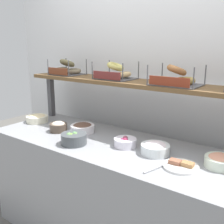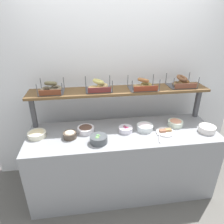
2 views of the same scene
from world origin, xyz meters
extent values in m
cube|color=silver|center=(0.00, 0.55, 1.20)|extent=(3.38, 0.06, 2.40)
cube|color=gray|center=(0.00, 0.00, 0.42)|extent=(2.18, 0.70, 0.85)
cube|color=#4C4C51|center=(-1.03, 0.27, 1.05)|extent=(0.05, 0.05, 0.40)
cube|color=brown|center=(0.00, 0.27, 1.26)|extent=(2.14, 0.32, 0.03)
cylinder|color=silver|center=(0.66, 0.06, 0.88)|extent=(0.18, 0.18, 0.06)
ellipsoid|color=#EA9C7C|center=(0.66, 0.06, 0.91)|extent=(0.14, 0.14, 0.04)
cylinder|color=#474C50|center=(-0.30, -0.17, 0.89)|extent=(0.19, 0.19, 0.08)
sphere|color=#689B5A|center=(-0.32, -0.20, 0.92)|extent=(0.05, 0.05, 0.05)
sphere|color=olive|center=(-0.31, -0.20, 0.92)|extent=(0.04, 0.04, 0.04)
sphere|color=#5D894A|center=(-0.29, -0.16, 0.92)|extent=(0.04, 0.04, 0.04)
sphere|color=#5A9F5F|center=(-0.31, -0.16, 0.92)|extent=(0.04, 0.04, 0.04)
cylinder|color=white|center=(0.03, 0.01, 0.88)|extent=(0.16, 0.16, 0.06)
sphere|color=#971F52|center=(0.02, -0.02, 0.90)|extent=(0.03, 0.03, 0.03)
sphere|color=#A13D57|center=(0.03, 0.02, 0.90)|extent=(0.03, 0.03, 0.03)
sphere|color=#A72F53|center=(0.04, -0.01, 0.90)|extent=(0.04, 0.04, 0.04)
sphere|color=#8E4055|center=(0.02, 0.02, 0.90)|extent=(0.04, 0.04, 0.04)
cylinder|color=#4B3E33|center=(-0.61, -0.04, 0.88)|extent=(0.15, 0.15, 0.07)
ellipsoid|color=beige|center=(-0.61, -0.04, 0.91)|extent=(0.11, 0.11, 0.05)
cylinder|color=white|center=(0.26, 0.01, 0.88)|extent=(0.19, 0.19, 0.06)
ellipsoid|color=white|center=(0.26, 0.01, 0.91)|extent=(0.15, 0.15, 0.05)
cylinder|color=white|center=(-0.43, 0.06, 0.88)|extent=(0.20, 0.20, 0.06)
ellipsoid|color=brown|center=(-0.43, 0.06, 0.91)|extent=(0.15, 0.15, 0.04)
cylinder|color=beige|center=(-0.97, 0.03, 0.88)|extent=(0.20, 0.20, 0.06)
ellipsoid|color=beige|center=(-0.97, 0.03, 0.90)|extent=(0.15, 0.15, 0.04)
cylinder|color=white|center=(0.48, -0.08, 0.86)|extent=(0.21, 0.21, 0.01)
cube|color=#905942|center=(0.44, -0.08, 0.88)|extent=(0.07, 0.05, 0.02)
cube|color=#9E7145|center=(0.52, -0.07, 0.88)|extent=(0.07, 0.05, 0.02)
cube|color=#B7B7BC|center=(0.36, -0.21, 0.86)|extent=(0.05, 0.14, 0.01)
ellipsoid|color=#B7B7BC|center=(0.39, -0.13, 0.86)|extent=(0.04, 0.03, 0.01)
cube|color=#4C4C51|center=(-0.79, 0.27, 1.28)|extent=(0.27, 0.24, 0.01)
cylinder|color=#4C4C51|center=(-0.92, 0.16, 1.35)|extent=(0.01, 0.01, 0.14)
cylinder|color=#4C4C51|center=(-0.66, 0.16, 1.35)|extent=(0.01, 0.01, 0.14)
cylinder|color=#4C4C51|center=(-0.92, 0.39, 1.35)|extent=(0.01, 0.01, 0.14)
cylinder|color=#4C4C51|center=(-0.66, 0.39, 1.35)|extent=(0.01, 0.01, 0.14)
cube|color=brown|center=(-0.79, 0.15, 1.32)|extent=(0.23, 0.01, 0.06)
torus|color=#7B6C55|center=(-0.84, 0.24, 1.32)|extent=(0.18, 0.19, 0.06)
torus|color=#746750|center=(-0.75, 0.31, 1.31)|extent=(0.15, 0.15, 0.05)
torus|color=#6B6544|center=(-0.79, 0.27, 1.39)|extent=(0.16, 0.17, 0.09)
cube|color=#4C4C51|center=(-0.25, 0.28, 1.28)|extent=(0.30, 0.24, 0.01)
cylinder|color=#4C4C51|center=(-0.40, 0.16, 1.35)|extent=(0.01, 0.01, 0.14)
cylinder|color=#4C4C51|center=(-0.10, 0.16, 1.35)|extent=(0.01, 0.01, 0.14)
cylinder|color=#4C4C51|center=(-0.40, 0.39, 1.35)|extent=(0.01, 0.01, 0.14)
cylinder|color=#4C4C51|center=(-0.10, 0.39, 1.35)|extent=(0.01, 0.01, 0.14)
cube|color=maroon|center=(-0.25, 0.16, 1.32)|extent=(0.26, 0.01, 0.06)
torus|color=#DDB36E|center=(-0.30, 0.25, 1.32)|extent=(0.19, 0.19, 0.06)
torus|color=tan|center=(-0.21, 0.32, 1.32)|extent=(0.15, 0.14, 0.05)
torus|color=tan|center=(-0.25, 0.28, 1.38)|extent=(0.17, 0.17, 0.08)
cube|color=#4C4C51|center=(0.28, 0.25, 1.28)|extent=(0.33, 0.24, 0.01)
cylinder|color=#4C4C51|center=(0.12, 0.14, 1.35)|extent=(0.01, 0.01, 0.14)
cylinder|color=#4C4C51|center=(0.44, 0.14, 1.35)|extent=(0.01, 0.01, 0.14)
cylinder|color=#4C4C51|center=(0.12, 0.37, 1.35)|extent=(0.01, 0.01, 0.14)
cylinder|color=#4C4C51|center=(0.44, 0.37, 1.35)|extent=(0.01, 0.01, 0.14)
cube|color=maroon|center=(0.28, 0.13, 1.32)|extent=(0.28, 0.01, 0.06)
torus|color=#A4804F|center=(0.22, 0.22, 1.32)|extent=(0.20, 0.20, 0.06)
torus|color=olive|center=(0.33, 0.29, 1.31)|extent=(0.19, 0.19, 0.05)
torus|color=#A46B3E|center=(0.28, 0.25, 1.38)|extent=(0.20, 0.20, 0.09)
camera|label=1|loc=(1.00, -1.49, 1.56)|focal=42.94mm
camera|label=2|loc=(-0.41, -1.97, 2.06)|focal=32.16mm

